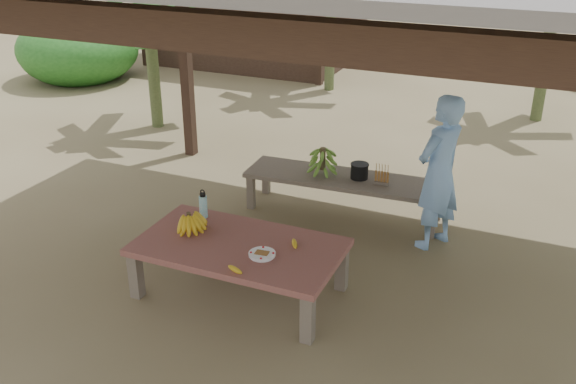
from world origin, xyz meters
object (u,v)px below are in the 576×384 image
at_px(bench, 344,182).
at_px(ripe_banana_bunch, 189,220).
at_px(cooking_pot, 359,171).
at_px(work_table, 239,250).
at_px(woman, 439,173).
at_px(water_flask, 203,206).
at_px(plate, 262,254).

relative_size(bench, ripe_banana_bunch, 7.27).
bearing_deg(bench, cooking_pot, 8.60).
relative_size(work_table, woman, 1.13).
distance_m(work_table, woman, 2.15).
xyz_separation_m(work_table, water_flask, (-0.55, 0.34, 0.18)).
height_order(water_flask, woman, woman).
relative_size(plate, cooking_pot, 1.20).
xyz_separation_m(work_table, woman, (1.40, 1.60, 0.36)).
height_order(work_table, woman, woman).
relative_size(cooking_pot, woman, 0.12).
height_order(plate, cooking_pot, cooking_pot).
bearing_deg(woman, plate, -6.79).
relative_size(ripe_banana_bunch, cooking_pot, 1.59).
relative_size(bench, cooking_pot, 11.54).
height_order(plate, water_flask, water_flask).
distance_m(ripe_banana_bunch, woman, 2.48).
height_order(bench, woman, woman).
bearing_deg(bench, plate, -94.35).
bearing_deg(plate, water_flask, 151.80).
bearing_deg(plate, cooking_pot, 84.42).
bearing_deg(woman, ripe_banana_bunch, -25.30).
height_order(plate, woman, woman).
bearing_deg(bench, water_flask, -122.30).
height_order(ripe_banana_bunch, plate, ripe_banana_bunch).
bearing_deg(bench, ripe_banana_bunch, -118.40).
bearing_deg(work_table, plate, -22.01).
bearing_deg(work_table, woman, 48.37).
bearing_deg(ripe_banana_bunch, woman, 38.31).
xyz_separation_m(water_flask, woman, (1.95, 1.26, 0.18)).
height_order(work_table, bench, work_table).
bearing_deg(cooking_pot, work_table, -103.91).
xyz_separation_m(work_table, cooking_pot, (0.48, 1.94, 0.10)).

